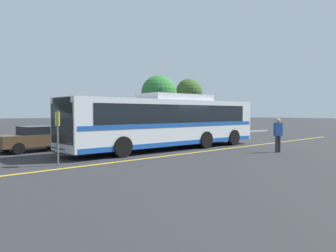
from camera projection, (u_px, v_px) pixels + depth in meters
ground_plane at (181, 148)px, 19.39m from camera, size 220.00×220.00×0.00m
lane_strip_0 at (196, 152)px, 17.36m from camera, size 32.79×0.20×0.01m
curb_strip at (113, 141)px, 23.21m from camera, size 40.79×0.36×0.15m
transit_bus at (168, 121)px, 18.92m from camera, size 13.14×2.80×3.18m
parked_car_1 at (36, 138)px, 17.97m from camera, size 4.10×2.12×1.36m
parked_car_2 at (127, 133)px, 22.03m from camera, size 4.48×2.22×1.53m
parked_car_3 at (185, 131)px, 25.19m from camera, size 4.22×2.23×1.25m
pedestrian_0 at (278, 133)px, 17.37m from camera, size 0.47×0.37×1.81m
bus_stop_sign at (58, 131)px, 12.99m from camera, size 0.07×0.40×2.20m
tree_2 at (159, 94)px, 28.33m from camera, size 3.11×3.11×5.33m
tree_3 at (189, 92)px, 34.17m from camera, size 2.80×2.80×5.66m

